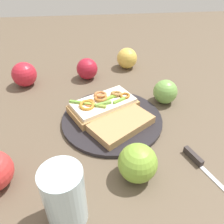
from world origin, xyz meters
TOP-DOWN VIEW (x-y plane):
  - ground_plane at (0.00, 0.00)m, footprint 2.00×2.00m
  - plate at (0.00, 0.00)m, footprint 0.26×0.26m
  - sandwich at (0.02, -0.04)m, footprint 0.20×0.16m
  - bread_slice_side at (-0.02, 0.04)m, footprint 0.18×0.16m
  - apple_0 at (-0.16, -0.07)m, footprint 0.10×0.10m
  - apple_1 at (-0.03, 0.18)m, footprint 0.11×0.11m
  - apple_3 at (0.06, -0.24)m, footprint 0.09×0.09m
  - apple_4 at (-0.08, -0.30)m, footprint 0.09×0.09m
  - apple_5 at (0.26, -0.21)m, footprint 0.10×0.10m
  - drinking_glass at (0.10, 0.25)m, footprint 0.07×0.07m
  - knife at (-0.17, 0.16)m, footprint 0.06×0.12m

SIDE VIEW (x-z plane):
  - ground_plane at x=0.00m, z-range 0.00..0.00m
  - plate at x=0.00m, z-range 0.00..0.01m
  - knife at x=-0.17m, z-range 0.00..0.01m
  - bread_slice_side at x=-0.02m, z-range 0.01..0.03m
  - sandwich at x=0.02m, z-range 0.01..0.05m
  - apple_0 at x=-0.16m, z-range 0.00..0.07m
  - apple_3 at x=0.06m, z-range 0.00..0.07m
  - apple_4 at x=-0.08m, z-range 0.00..0.07m
  - apple_5 at x=0.26m, z-range 0.00..0.08m
  - apple_1 at x=-0.03m, z-range 0.00..0.08m
  - drinking_glass at x=0.10m, z-range 0.00..0.12m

